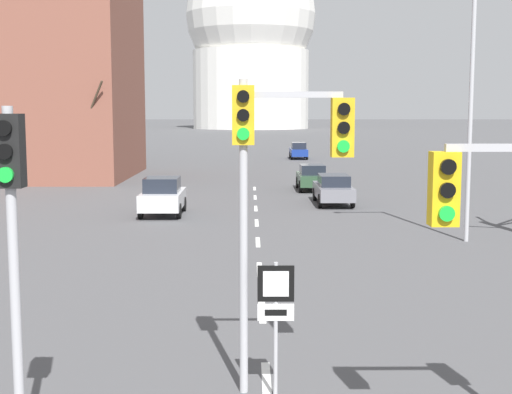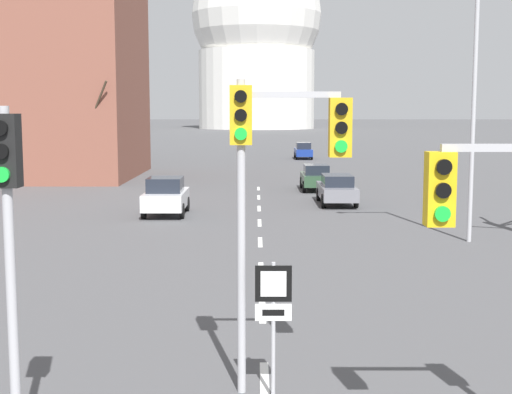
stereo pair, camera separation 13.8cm
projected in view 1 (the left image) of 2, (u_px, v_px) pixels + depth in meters
lane_stripe_1 at (267, 382)px, 12.53m from camera, size 0.16×2.00×0.01m
lane_stripe_2 at (262, 311)px, 17.00m from camera, size 0.16×2.00×0.01m
lane_stripe_3 at (260, 269)px, 21.46m from camera, size 0.16×2.00×0.01m
lane_stripe_4 at (258, 242)px, 25.93m from camera, size 0.16×2.00×0.01m
lane_stripe_5 at (257, 223)px, 30.40m from camera, size 0.16×2.00×0.01m
lane_stripe_6 at (256, 208)px, 34.86m from camera, size 0.16×2.00×0.01m
lane_stripe_7 at (255, 197)px, 39.33m from camera, size 0.16×2.00×0.01m
lane_stripe_8 at (255, 189)px, 43.80m from camera, size 0.16×2.00×0.01m
traffic_signal_centre_tall at (277, 158)px, 11.64m from camera, size 1.97×0.34×5.26m
traffic_signal_near_left at (12, 217)px, 9.33m from camera, size 0.36×0.34×4.82m
route_sign_post at (276, 307)px, 11.64m from camera, size 0.60×0.08×2.31m
street_lamp_right at (460, 90)px, 25.45m from camera, size 2.44×0.36×9.01m
sedan_near_left at (299, 151)px, 70.90m from camera, size 1.70×4.25×1.65m
sedan_near_right at (312, 177)px, 42.78m from camera, size 1.75×3.95×1.56m
sedan_mid_centre at (333, 189)px, 36.38m from camera, size 1.79×4.58×1.54m
sedan_far_left at (163, 196)px, 32.58m from camera, size 1.88×3.85×1.75m
bare_tree_left_near at (89, 137)px, 44.79m from camera, size 1.67×2.09×6.63m
capitol_dome at (251, 39)px, 190.88m from camera, size 34.67×34.67×48.97m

